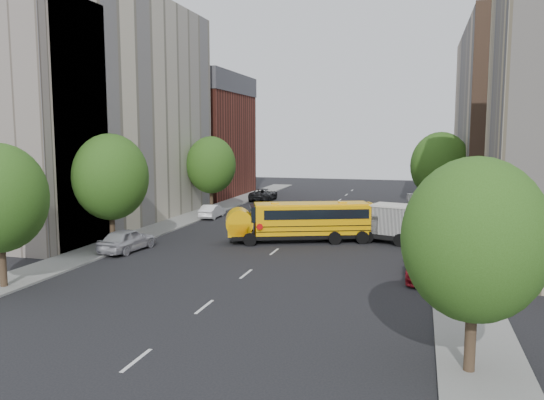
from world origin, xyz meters
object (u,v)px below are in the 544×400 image
at_px(parked_car_3, 423,267).
at_px(parked_car_5, 415,201).
at_px(street_tree_1, 111,177).
at_px(safari_truck, 403,224).
at_px(street_tree_4, 440,166).
at_px(parked_car_2, 263,194).
at_px(school_bus, 301,220).
at_px(street_tree_3, 475,240).
at_px(parked_car_1, 212,211).
at_px(parked_car_4, 422,216).
at_px(street_tree_2, 211,165).
at_px(parked_car_0, 127,240).
at_px(street_tree_5, 436,163).

relative_size(parked_car_3, parked_car_5, 1.05).
bearing_deg(street_tree_1, safari_truck, 19.96).
relative_size(street_tree_4, parked_car_3, 1.74).
bearing_deg(parked_car_2, school_bus, 112.35).
bearing_deg(school_bus, street_tree_3, -84.08).
relative_size(street_tree_1, parked_car_1, 2.02).
height_order(parked_car_3, parked_car_4, parked_car_4).
bearing_deg(street_tree_2, parked_car_1, -67.01).
bearing_deg(street_tree_1, street_tree_2, 90.00).
distance_m(street_tree_3, parked_car_3, 12.33).
height_order(street_tree_2, street_tree_3, street_tree_2).
height_order(street_tree_1, parked_car_0, street_tree_1).
xyz_separation_m(street_tree_5, parked_car_2, (-19.80, -0.90, -3.96)).
relative_size(street_tree_1, street_tree_2, 1.03).
relative_size(parked_car_0, parked_car_4, 1.14).
bearing_deg(street_tree_3, street_tree_2, 124.51).
distance_m(parked_car_2, parked_car_3, 36.44).
relative_size(street_tree_5, safari_truck, 1.08).
distance_m(street_tree_2, street_tree_5, 25.06).
bearing_deg(street_tree_2, street_tree_3, -55.49).
height_order(street_tree_1, parked_car_4, street_tree_1).
bearing_deg(parked_car_5, school_bus, -114.37).
distance_m(street_tree_1, safari_truck, 20.74).
bearing_deg(parked_car_4, parked_car_3, -91.45).
xyz_separation_m(parked_car_1, parked_car_2, (0.80, 14.40, 0.09)).
height_order(school_bus, parked_car_2, school_bus).
relative_size(safari_truck, parked_car_2, 1.31).
bearing_deg(parked_car_1, parked_car_3, 136.44).
height_order(street_tree_1, parked_car_2, street_tree_1).
xyz_separation_m(street_tree_3, safari_truck, (-2.78, 20.98, -2.97)).
bearing_deg(school_bus, safari_truck, -12.00).
height_order(safari_truck, parked_car_3, safari_truck).
relative_size(street_tree_3, parked_car_5, 1.61).
xyz_separation_m(street_tree_5, parked_car_1, (-20.60, -15.30, -4.06)).
xyz_separation_m(parked_car_2, parked_car_5, (17.60, -1.62, -0.01)).
bearing_deg(parked_car_4, street_tree_1, -143.04).
bearing_deg(school_bus, street_tree_1, -174.89).
bearing_deg(street_tree_3, parked_car_4, 92.64).
height_order(parked_car_2, parked_car_5, parked_car_2).
relative_size(street_tree_2, parked_car_3, 1.66).
relative_size(parked_car_4, parked_car_5, 0.92).
height_order(parked_car_1, parked_car_2, parked_car_2).
xyz_separation_m(street_tree_1, school_bus, (11.96, 5.84, -3.32)).
relative_size(school_bus, parked_car_3, 2.26).
xyz_separation_m(street_tree_2, street_tree_3, (22.00, -32.00, -0.37)).
distance_m(street_tree_3, street_tree_4, 32.01).
height_order(street_tree_2, parked_car_1, street_tree_2).
bearing_deg(street_tree_4, street_tree_1, -140.71).
height_order(street_tree_4, school_bus, street_tree_4).
xyz_separation_m(safari_truck, parked_car_3, (1.38, -9.33, -0.81)).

